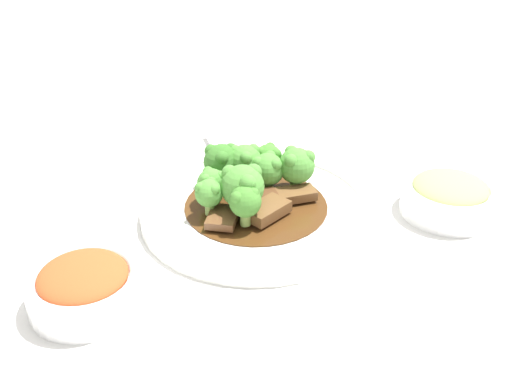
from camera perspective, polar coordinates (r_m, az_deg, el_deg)
ground_plane at (r=0.74m, az=0.00°, el=-2.28°), size 4.00×4.00×0.00m
main_plate at (r=0.73m, az=0.00°, el=-1.62°), size 0.28×0.28×0.02m
beef_strip_0 at (r=0.73m, az=3.15°, el=-0.31°), size 0.06×0.07×0.01m
beef_strip_1 at (r=0.69m, az=-3.17°, el=-2.42°), size 0.05×0.04×0.01m
beef_strip_2 at (r=0.70m, az=1.05°, el=-1.74°), size 0.06×0.05×0.01m
beef_strip_3 at (r=0.73m, az=0.41°, el=-0.50°), size 0.05×0.06×0.01m
broccoli_floret_0 at (r=0.69m, az=-4.50°, el=-0.09°), size 0.03×0.03×0.04m
broccoli_floret_1 at (r=0.72m, az=-4.24°, el=0.90°), size 0.04×0.04×0.04m
broccoli_floret_2 at (r=0.76m, az=-3.30°, el=2.93°), size 0.05×0.05×0.05m
broccoli_floret_3 at (r=0.75m, az=1.13°, el=2.23°), size 0.04×0.04×0.05m
broccoli_floret_4 at (r=0.75m, az=3.89°, el=2.59°), size 0.05×0.05×0.05m
broccoli_floret_5 at (r=0.69m, az=-1.30°, el=0.61°), size 0.05×0.05×0.06m
broccoli_floret_6 at (r=0.77m, az=1.31°, el=3.26°), size 0.04×0.04×0.05m
broccoli_floret_7 at (r=0.67m, az=-1.28°, el=-0.84°), size 0.04×0.04×0.05m
broccoli_floret_8 at (r=0.75m, az=-1.06°, el=2.96°), size 0.04×0.04×0.05m
serving_spoon at (r=0.80m, az=-1.86°, el=2.39°), size 0.19×0.13×0.01m
side_bowl_kimchi at (r=0.61m, az=-16.00°, el=-8.58°), size 0.11×0.11×0.05m
side_bowl_appetizer at (r=0.77m, az=17.93°, el=-0.34°), size 0.12×0.12×0.05m
sauce_dish at (r=0.93m, az=-1.18°, el=5.51°), size 0.08×0.08×0.01m
paper_napkin at (r=0.93m, az=0.80°, el=5.05°), size 0.12×0.11×0.01m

